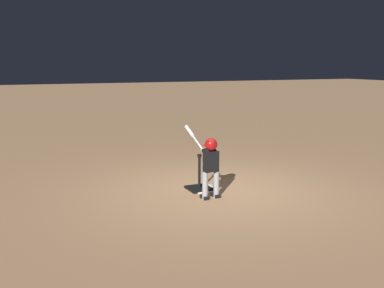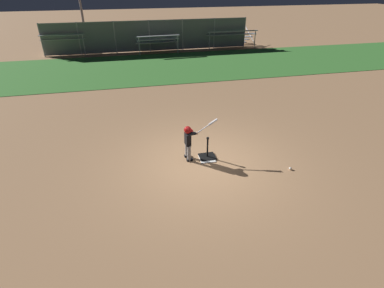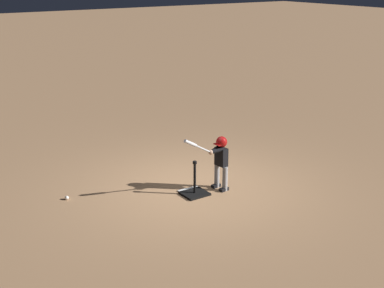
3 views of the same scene
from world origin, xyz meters
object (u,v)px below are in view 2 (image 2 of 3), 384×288
object	(u,v)px
baseball	(290,169)
bleachers_right_center	(156,43)
bleachers_far_right	(66,43)
batting_tee	(207,155)
batter_child	(189,138)
bleachers_left_center	(228,38)

from	to	relation	value
baseball	bleachers_right_center	bearing A→B (deg)	96.82
baseball	bleachers_far_right	xyz separation A→B (m)	(-7.83, 16.21, 0.64)
batting_tee	baseball	world-z (taller)	batting_tee
batter_child	bleachers_far_right	xyz separation A→B (m)	(-5.23, 15.03, 0.01)
bleachers_right_center	bleachers_left_center	xyz separation A→B (m)	(5.42, 0.68, -0.00)
batting_tee	baseball	size ratio (longest dim) A/B	8.98
baseball	bleachers_left_center	world-z (taller)	bleachers_left_center
batter_child	baseball	size ratio (longest dim) A/B	15.84
bleachers_far_right	baseball	bearing A→B (deg)	-64.22
bleachers_far_right	bleachers_right_center	xyz separation A→B (m)	(6.00, -0.90, -0.06)
batter_child	bleachers_left_center	xyz separation A→B (m)	(6.18, 14.82, -0.06)
bleachers_left_center	baseball	bearing A→B (deg)	-102.63
batting_tee	bleachers_left_center	xyz separation A→B (m)	(5.65, 14.87, 0.53)
batting_tee	batter_child	size ratio (longest dim) A/B	0.57
batter_child	baseball	bearing A→B (deg)	-24.37
bleachers_right_center	batter_child	bearing A→B (deg)	-93.10
bleachers_left_center	bleachers_far_right	bearing A→B (deg)	178.91
bleachers_far_right	bleachers_left_center	bearing A→B (deg)	-1.09
baseball	bleachers_right_center	size ratio (longest dim) A/B	0.03
bleachers_far_right	bleachers_right_center	size ratio (longest dim) A/B	0.98
batting_tee	bleachers_right_center	bearing A→B (deg)	89.05
bleachers_right_center	baseball	bearing A→B (deg)	-83.18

